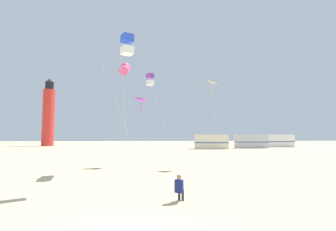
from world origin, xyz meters
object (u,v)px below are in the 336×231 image
(kite_diamond_magenta, at_px, (141,102))
(kite_tube_rainbow, at_px, (125,69))
(lighthouse_distant, at_px, (49,114))
(rv_van_white, at_px, (278,141))
(rv_van_silver, at_px, (251,141))
(kite_box_blue, at_px, (127,45))
(kite_diamond_gold, at_px, (212,85))
(rv_van_cream, at_px, (211,142))
(kite_flyer_standing, at_px, (179,187))
(kite_box_violet, at_px, (150,80))

(kite_diamond_magenta, relative_size, kite_tube_rainbow, 0.73)
(lighthouse_distant, xyz_separation_m, rv_van_white, (54.32, -7.61, -6.45))
(rv_van_silver, xyz_separation_m, rv_van_white, (7.87, 4.08, 0.00))
(kite_box_blue, relative_size, rv_van_white, 1.30)
(rv_van_silver, bearing_deg, kite_box_blue, -118.37)
(kite_diamond_gold, relative_size, kite_diamond_magenta, 1.22)
(kite_diamond_magenta, xyz_separation_m, kite_box_blue, (-0.25, -9.18, 2.03))
(rv_van_cream, height_order, rv_van_white, same)
(kite_tube_rainbow, height_order, kite_box_blue, kite_tube_rainbow)
(kite_tube_rainbow, height_order, rv_van_cream, kite_tube_rainbow)
(kite_diamond_magenta, distance_m, lighthouse_distant, 47.07)
(kite_flyer_standing, distance_m, kite_tube_rainbow, 11.91)
(kite_diamond_gold, height_order, kite_box_violet, kite_box_violet)
(kite_diamond_gold, xyz_separation_m, lighthouse_distant, (-31.73, 40.92, 0.61))
(kite_box_blue, distance_m, lighthouse_distant, 54.88)
(kite_diamond_gold, bearing_deg, kite_flyer_standing, -109.84)
(kite_box_violet, height_order, lighthouse_distant, lighthouse_distant)
(kite_diamond_magenta, relative_size, kite_box_violet, 0.72)
(kite_diamond_gold, bearing_deg, kite_box_violet, 158.70)
(kite_tube_rainbow, distance_m, rv_van_silver, 39.23)
(kite_box_violet, xyz_separation_m, rv_van_cream, (11.43, 24.66, -6.79))
(rv_van_silver, relative_size, rv_van_white, 1.00)
(kite_box_violet, relative_size, rv_van_cream, 1.33)
(kite_flyer_standing, height_order, rv_van_white, rv_van_white)
(kite_flyer_standing, distance_m, kite_box_blue, 8.41)
(kite_box_blue, distance_m, rv_van_silver, 43.36)
(kite_diamond_magenta, height_order, kite_tube_rainbow, kite_tube_rainbow)
(rv_van_cream, bearing_deg, kite_diamond_gold, -98.29)
(kite_box_violet, height_order, rv_van_silver, kite_box_violet)
(kite_flyer_standing, distance_m, rv_van_white, 51.82)
(kite_diamond_magenta, bearing_deg, kite_diamond_gold, -11.16)
(kite_diamond_gold, distance_m, kite_box_violet, 6.11)
(kite_tube_rainbow, height_order, rv_van_white, kite_tube_rainbow)
(kite_diamond_magenta, bearing_deg, rv_van_white, 47.83)
(kite_box_violet, relative_size, lighthouse_distant, 0.52)
(kite_flyer_standing, relative_size, rv_van_silver, 0.18)
(rv_van_white, bearing_deg, kite_diamond_magenta, -129.91)
(kite_diamond_gold, bearing_deg, kite_tube_rainbow, -161.88)
(kite_box_violet, bearing_deg, kite_diamond_magenta, -131.04)
(kite_box_blue, relative_size, kite_box_violet, 0.97)
(kite_box_blue, distance_m, kite_box_violet, 10.17)
(rv_van_silver, height_order, rv_van_white, same)
(kite_flyer_standing, distance_m, lighthouse_distant, 59.42)
(kite_box_violet, xyz_separation_m, lighthouse_distant, (-26.10, 38.72, -0.34))
(kite_diamond_gold, distance_m, lighthouse_distant, 51.78)
(kite_box_blue, height_order, rv_van_cream, kite_box_blue)
(rv_van_silver, bearing_deg, lighthouse_distant, 167.45)
(kite_diamond_magenta, distance_m, rv_van_cream, 28.71)
(kite_flyer_standing, distance_m, rv_van_silver, 44.52)
(kite_diamond_gold, height_order, rv_van_white, kite_diamond_gold)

